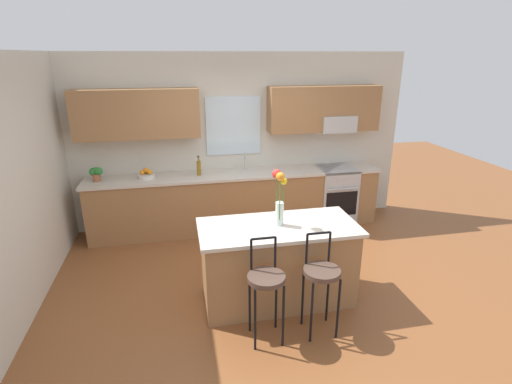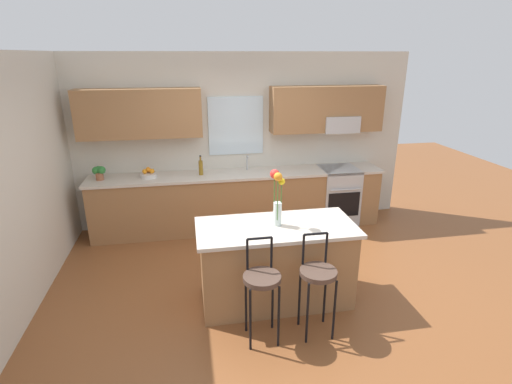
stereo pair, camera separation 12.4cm
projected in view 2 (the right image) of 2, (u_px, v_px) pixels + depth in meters
name	position (u px, v px, depth m)	size (l,w,h in m)	color
ground_plane	(259.00, 284.00, 4.78)	(14.00, 14.00, 0.00)	brown
wall_left	(20.00, 183.00, 4.18)	(0.12, 4.60, 2.70)	beige
back_wall_assembly	(238.00, 132.00, 6.12)	(5.60, 0.50, 2.70)	beige
counter_run	(239.00, 200.00, 6.20)	(4.56, 0.64, 0.92)	#996B42
sink_faucet	(247.00, 161.00, 6.16)	(0.02, 0.13, 0.23)	#B7BABC
oven_range	(337.00, 195.00, 6.45)	(0.60, 0.64, 0.92)	#B7BABC
kitchen_island	(276.00, 263.00, 4.33)	(1.72, 0.80, 0.92)	#996B42
bar_stool_near	(262.00, 282.00, 3.66)	(0.36, 0.36, 1.04)	black
bar_stool_middle	(318.00, 277.00, 3.75)	(0.36, 0.36, 1.04)	black
flower_vase	(277.00, 195.00, 4.08)	(0.15, 0.17, 0.62)	silver
fruit_bowl_oranges	(149.00, 174.00, 5.81)	(0.24, 0.24, 0.16)	silver
bottle_olive_oil	(201.00, 167.00, 5.91)	(0.06, 0.06, 0.30)	olive
potted_plant_small	(99.00, 172.00, 5.67)	(0.19, 0.13, 0.21)	#9E5B3D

